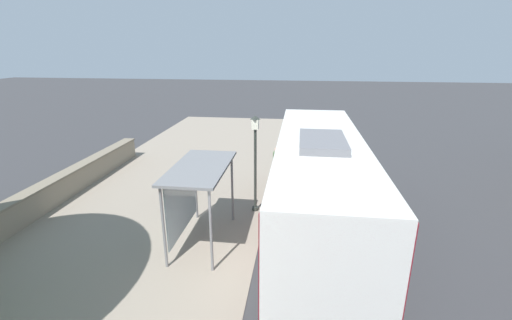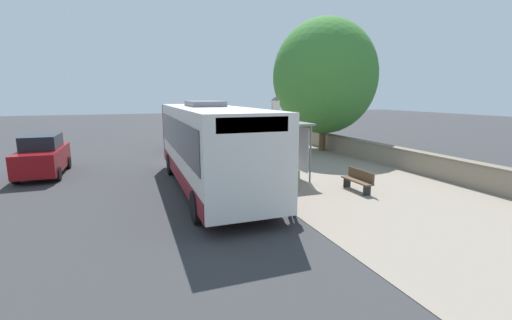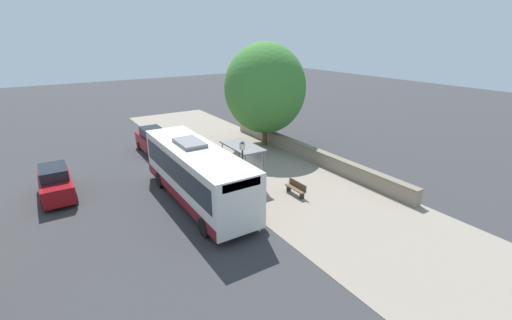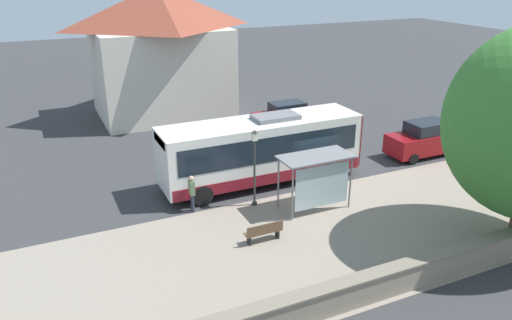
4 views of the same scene
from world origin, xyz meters
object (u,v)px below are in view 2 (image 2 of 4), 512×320
at_px(street_lamp_near, 275,136).
at_px(shade_tree, 325,77).
at_px(parked_car_far_lane, 43,156).
at_px(bus, 210,144).
at_px(pedestrian, 293,186).
at_px(parked_car_behind_bus, 185,136).
at_px(bus_shelter, 285,131).
at_px(bench, 358,180).

xyz_separation_m(street_lamp_near, shade_tree, (-7.29, -8.52, 2.80)).
bearing_deg(parked_car_far_lane, bus, 143.71).
height_order(pedestrian, parked_car_behind_bus, parked_car_behind_bus).
bearing_deg(parked_car_far_lane, bus_shelter, 158.91).
bearing_deg(bench, street_lamp_near, -18.01).
distance_m(bus, parked_car_behind_bus, 10.43).
distance_m(bus_shelter, parked_car_far_lane, 11.64).
bearing_deg(bus_shelter, bus, 14.16).
height_order(pedestrian, parked_car_far_lane, parked_car_far_lane).
relative_size(pedestrian, shade_tree, 0.20).
distance_m(bus, pedestrian, 4.67).
xyz_separation_m(pedestrian, bench, (-3.80, -1.83, -0.58)).
bearing_deg(bus_shelter, bench, 115.34).
bearing_deg(bus, parked_car_behind_bus, -93.04).
height_order(bus_shelter, parked_car_behind_bus, bus_shelter).
height_order(street_lamp_near, parked_car_behind_bus, street_lamp_near).
bearing_deg(street_lamp_near, shade_tree, -130.52).
bearing_deg(pedestrian, bus, -69.10).
xyz_separation_m(street_lamp_near, parked_car_behind_bus, (1.71, -11.82, -1.24)).
relative_size(bus, parked_car_far_lane, 2.38).
bearing_deg(pedestrian, street_lamp_near, -102.21).
bearing_deg(street_lamp_near, bus_shelter, -122.97).
distance_m(bus_shelter, parked_car_behind_bus, 10.04).
relative_size(bus, shade_tree, 1.18).
xyz_separation_m(bus, parked_car_behind_bus, (-0.55, -10.38, -0.84)).
bearing_deg(bus, street_lamp_near, 147.54).
xyz_separation_m(pedestrian, street_lamp_near, (-0.62, -2.86, 1.19)).
bearing_deg(bench, parked_car_behind_bus, -69.16).
distance_m(shade_tree, parked_car_behind_bus, 10.40).
xyz_separation_m(bus, street_lamp_near, (-2.26, 1.44, 0.39)).
relative_size(pedestrian, parked_car_far_lane, 0.41).
bearing_deg(parked_car_behind_bus, pedestrian, 94.25).
xyz_separation_m(bench, shade_tree, (-4.10, -9.56, 4.57)).
relative_size(bench, street_lamp_near, 0.43).
bearing_deg(bus, shade_tree, -143.42).
bearing_deg(pedestrian, parked_car_far_lane, -47.54).
height_order(bus, parked_car_far_lane, bus).
height_order(parked_car_behind_bus, parked_car_far_lane, parked_car_behind_bus).
bearing_deg(shade_tree, street_lamp_near, 49.48).
height_order(pedestrian, street_lamp_near, street_lamp_near).
height_order(street_lamp_near, parked_car_far_lane, street_lamp_near).
distance_m(bench, street_lamp_near, 3.79).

